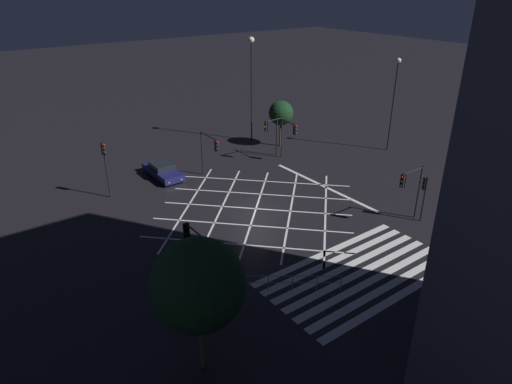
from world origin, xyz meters
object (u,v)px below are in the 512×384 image
Objects in this scene: traffic_light_ne_main at (273,130)px; traffic_light_se_main at (410,184)px; traffic_light_ne_cross at (287,131)px; traffic_light_median_north at (210,147)px; street_tree_near at (281,113)px; traffic_light_se_cross at (424,190)px; traffic_light_nw_cross at (105,159)px; street_lamp_east at (251,65)px; waiting_car at (163,171)px; street_lamp_west at (395,89)px; traffic_light_sw_cross at (197,245)px; street_tree_far at (198,285)px.

traffic_light_ne_main is 1.00× the size of traffic_light_se_main.
traffic_light_median_north is at bearing -91.23° from traffic_light_ne_cross.
traffic_light_se_cross is at bearing -96.58° from street_tree_near.
street_lamp_east reaches higher than traffic_light_nw_cross.
street_tree_near is 1.00× the size of waiting_car.
traffic_light_se_cross is 15.19m from street_lamp_west.
traffic_light_se_main is at bearing -98.06° from traffic_light_sw_cross.
traffic_light_ne_cross is (1.05, -0.81, -0.08)m from traffic_light_ne_main.
waiting_car is (-11.13, 17.88, -1.81)m from traffic_light_se_cross.
traffic_light_ne_main is at bearing 3.68° from traffic_light_se_cross.
traffic_light_nw_cross is at bearing -101.87° from traffic_light_median_north.
traffic_light_median_north is 1.18× the size of traffic_light_se_cross.
traffic_light_se_cross is at bearing -92.22° from street_lamp_east.
street_tree_far is at bearing 44.89° from traffic_light_ne_main.
street_tree_near is (2.09, 18.14, 1.02)m from traffic_light_se_cross.
street_lamp_west reaches higher than traffic_light_sw_cross.
traffic_light_sw_cross is 0.89× the size of traffic_light_ne_main.
street_tree_far is at bearing -129.85° from street_lamp_east.
traffic_light_median_north is at bearing -143.97° from street_lamp_east.
traffic_light_median_north is at bearing 78.13° from traffic_light_nw_cross.
traffic_light_nw_cross reaches higher than traffic_light_median_north.
traffic_light_median_north is 12.04m from street_lamp_east.
traffic_light_sw_cross is 15.38m from traffic_light_se_main.
street_tree_far is (-19.95, -23.90, -3.41)m from street_lamp_east.
traffic_light_median_north is at bearing 28.49° from traffic_light_se_cross.
traffic_light_ne_cross is (16.38, 12.10, 0.18)m from traffic_light_sw_cross.
traffic_light_median_north is at bearing 57.63° from street_tree_far.
traffic_light_median_north reaches higher than traffic_light_ne_cross.
traffic_light_se_cross is 19.39m from street_tree_far.
traffic_light_se_cross is at bearing -0.21° from traffic_light_ne_cross.
street_tree_near is (18.42, 15.53, 0.75)m from traffic_light_sw_cross.
street_tree_near is at bearing 137.26° from street_lamp_west.
traffic_light_se_cross is at bearing 44.35° from traffic_light_nw_cross.
traffic_light_sw_cross is 14.79m from traffic_light_median_north.
waiting_car is (-10.13, 2.36, -2.33)m from traffic_light_ne_main.
traffic_light_ne_main is 10.66m from waiting_car.
traffic_light_sw_cross is 16.54m from traffic_light_se_cross.
traffic_light_se_main reaches higher than traffic_light_se_cross.
street_tree_near is at bearing 107.71° from traffic_light_median_north.
street_lamp_west reaches higher than traffic_light_median_north.
traffic_light_ne_cross is at bearing -96.64° from street_lamp_east.
traffic_light_se_main is at bearing 67.55° from traffic_light_se_cross.
traffic_light_nw_cross is at bearing 44.35° from traffic_light_se_cross.
waiting_car is (5.20, 15.27, -2.08)m from traffic_light_sw_cross.
waiting_car is at bearing 31.90° from traffic_light_se_cross.
street_tree_near reaches higher than traffic_light_median_north.
waiting_car is at bearing 104.11° from traffic_light_nw_cross.
traffic_light_sw_cross is at bearing -53.54° from traffic_light_ne_cross.
traffic_light_ne_main is at bearing -49.90° from traffic_light_sw_cross.
street_lamp_west reaches higher than traffic_light_se_main.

